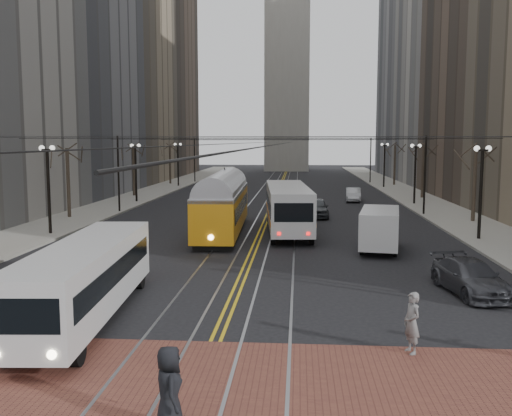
% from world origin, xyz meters
% --- Properties ---
extents(ground, '(260.00, 260.00, 0.00)m').
position_xyz_m(ground, '(0.00, 0.00, 0.00)').
color(ground, black).
rests_on(ground, ground).
extents(sidewalk_left, '(5.00, 140.00, 0.15)m').
position_xyz_m(sidewalk_left, '(-15.00, 45.00, 0.07)').
color(sidewalk_left, gray).
rests_on(sidewalk_left, ground).
extents(sidewalk_right, '(5.00, 140.00, 0.15)m').
position_xyz_m(sidewalk_right, '(15.00, 45.00, 0.07)').
color(sidewalk_right, gray).
rests_on(sidewalk_right, ground).
extents(crosswalk_band, '(25.00, 6.00, 0.01)m').
position_xyz_m(crosswalk_band, '(0.00, -4.00, 0.01)').
color(crosswalk_band, brown).
rests_on(crosswalk_band, ground).
extents(streetcar_rails, '(4.80, 130.00, 0.02)m').
position_xyz_m(streetcar_rails, '(0.00, 45.00, 0.00)').
color(streetcar_rails, gray).
rests_on(streetcar_rails, ground).
extents(centre_lines, '(0.42, 130.00, 0.01)m').
position_xyz_m(centre_lines, '(0.00, 45.00, 0.01)').
color(centre_lines, gold).
rests_on(centre_lines, ground).
extents(building_left_mid, '(16.00, 20.00, 34.00)m').
position_xyz_m(building_left_mid, '(-25.50, 46.00, 17.00)').
color(building_left_mid, slate).
rests_on(building_left_mid, ground).
extents(building_left_midfar, '(20.00, 20.00, 52.00)m').
position_xyz_m(building_left_midfar, '(-27.50, 66.00, 26.00)').
color(building_left_midfar, gray).
rests_on(building_left_midfar, ground).
extents(building_left_far, '(16.00, 20.00, 40.00)m').
position_xyz_m(building_left_far, '(-25.50, 86.00, 20.00)').
color(building_left_far, brown).
rests_on(building_left_far, ground).
extents(building_right_far, '(16.00, 20.00, 40.00)m').
position_xyz_m(building_right_far, '(25.50, 86.00, 20.00)').
color(building_right_far, slate).
rests_on(building_right_far, ground).
extents(lamp_posts, '(27.60, 57.20, 5.60)m').
position_xyz_m(lamp_posts, '(-0.00, 28.75, 2.80)').
color(lamp_posts, black).
rests_on(lamp_posts, ground).
extents(street_trees, '(31.68, 53.28, 5.60)m').
position_xyz_m(street_trees, '(0.00, 35.25, 2.80)').
color(street_trees, '#382D23').
rests_on(street_trees, ground).
extents(trolley_wires, '(25.96, 120.00, 6.60)m').
position_xyz_m(trolley_wires, '(0.00, 34.83, 3.77)').
color(trolley_wires, black).
rests_on(trolley_wires, ground).
extents(transit_bus, '(2.96, 10.81, 2.67)m').
position_xyz_m(transit_bus, '(-4.74, 0.90, 1.34)').
color(transit_bus, silver).
rests_on(transit_bus, ground).
extents(streetcar, '(2.99, 13.64, 3.20)m').
position_xyz_m(streetcar, '(-2.50, 19.55, 1.60)').
color(streetcar, orange).
rests_on(streetcar, ground).
extents(rear_bus, '(3.53, 12.18, 3.13)m').
position_xyz_m(rear_bus, '(1.80, 20.54, 1.57)').
color(rear_bus, silver).
rests_on(rear_bus, ground).
extents(cargo_van, '(2.88, 5.55, 2.34)m').
position_xyz_m(cargo_van, '(7.09, 14.24, 1.17)').
color(cargo_van, '#BCBCBC').
rests_on(cargo_van, ground).
extents(sedan_grey, '(1.85, 4.56, 1.55)m').
position_xyz_m(sedan_grey, '(4.00, 28.34, 0.78)').
color(sedan_grey, '#3C4043').
rests_on(sedan_grey, ground).
extents(sedan_silver, '(1.74, 4.24, 1.37)m').
position_xyz_m(sedan_silver, '(8.12, 40.87, 0.68)').
color(sedan_silver, '#AFB2B8').
rests_on(sedan_silver, ground).
extents(sedan_parked, '(2.65, 4.93, 1.36)m').
position_xyz_m(sedan_parked, '(9.50, 5.35, 0.68)').
color(sedan_parked, '#3C3D43').
rests_on(sedan_parked, ground).
extents(pedestrian_a, '(0.87, 1.07, 1.88)m').
position_xyz_m(pedestrian_a, '(-0.17, -6.50, 0.95)').
color(pedestrian_a, black).
rests_on(pedestrian_a, crosswalk_band).
extents(pedestrian_b, '(0.62, 0.76, 1.81)m').
position_xyz_m(pedestrian_b, '(5.84, -1.50, 0.92)').
color(pedestrian_b, slate).
rests_on(pedestrian_b, crosswalk_band).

